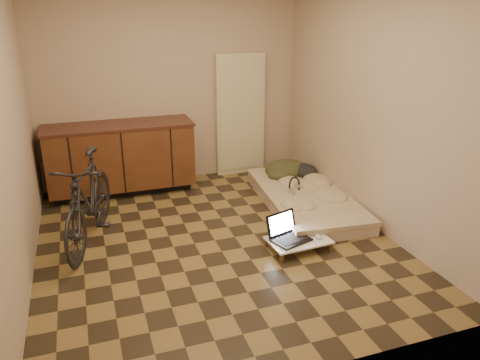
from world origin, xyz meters
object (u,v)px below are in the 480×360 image
object	(u,v)px
futon	(305,198)
laptop	(288,234)
bicycle	(88,196)
lap_desk	(298,241)

from	to	relation	value
futon	laptop	bearing A→B (deg)	-119.89
bicycle	futon	bearing A→B (deg)	20.78
bicycle	laptop	world-z (taller)	bicycle
lap_desk	futon	bearing A→B (deg)	56.44
laptop	bicycle	bearing A→B (deg)	139.51
lap_desk	laptop	distance (m)	0.13
futon	laptop	world-z (taller)	laptop
futon	lap_desk	size ratio (longest dim) A/B	3.24
futon	lap_desk	world-z (taller)	futon
futon	laptop	size ratio (longest dim) A/B	4.71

